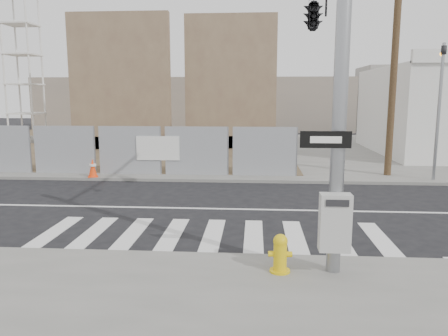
# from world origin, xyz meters

# --- Properties ---
(ground) EXTENTS (100.00, 100.00, 0.00)m
(ground) POSITION_xyz_m (0.00, 0.00, 0.00)
(ground) COLOR black
(ground) RESTS_ON ground
(sidewalk_far) EXTENTS (50.00, 20.00, 0.12)m
(sidewalk_far) POSITION_xyz_m (0.00, 14.00, 0.06)
(sidewalk_far) COLOR slate
(sidewalk_far) RESTS_ON ground
(signal_pole) EXTENTS (0.96, 5.87, 7.00)m
(signal_pole) POSITION_xyz_m (2.49, -2.05, 4.78)
(signal_pole) COLOR gray
(signal_pole) RESTS_ON sidewalk_near
(far_signal_pole) EXTENTS (0.16, 0.20, 5.60)m
(far_signal_pole) POSITION_xyz_m (8.00, 4.60, 3.48)
(far_signal_pole) COLOR gray
(far_signal_pole) RESTS_ON sidewalk_far
(concrete_wall_left) EXTENTS (6.00, 1.30, 8.00)m
(concrete_wall_left) POSITION_xyz_m (-7.00, 13.08, 3.38)
(concrete_wall_left) COLOR brown
(concrete_wall_left) RESTS_ON sidewalk_far
(concrete_wall_right) EXTENTS (5.50, 1.30, 8.00)m
(concrete_wall_right) POSITION_xyz_m (-0.50, 14.08, 3.38)
(concrete_wall_right) COLOR brown
(concrete_wall_right) RESTS_ON sidewalk_far
(crane_tower) EXTENTS (2.60, 2.60, 18.15)m
(crane_tower) POSITION_xyz_m (-15.00, 17.00, 9.02)
(crane_tower) COLOR slate
(crane_tower) RESTS_ON sidewalk_far
(utility_pole_right) EXTENTS (1.60, 0.28, 10.00)m
(utility_pole_right) POSITION_xyz_m (6.50, 5.50, 5.20)
(utility_pole_right) COLOR brown
(utility_pole_right) RESTS_ON sidewalk_far
(fire_hydrant) EXTENTS (0.45, 0.41, 0.73)m
(fire_hydrant) POSITION_xyz_m (1.50, -4.92, 0.48)
(fire_hydrant) COLOR #DEBA0C
(fire_hydrant) RESTS_ON sidewalk_near
(traffic_cone_c) EXTENTS (0.50, 0.50, 0.75)m
(traffic_cone_c) POSITION_xyz_m (-5.53, 4.22, 0.49)
(traffic_cone_c) COLOR #FD3E0D
(traffic_cone_c) RESTS_ON sidewalk_far
(traffic_cone_d) EXTENTS (0.33, 0.33, 0.63)m
(traffic_cone_d) POSITION_xyz_m (-1.55, 5.42, 0.43)
(traffic_cone_d) COLOR orange
(traffic_cone_d) RESTS_ON sidewalk_far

